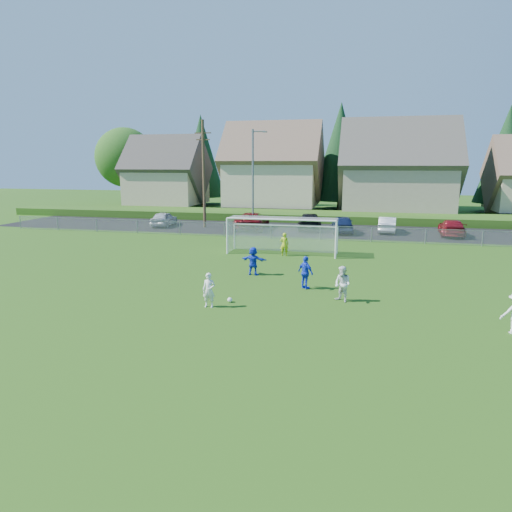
% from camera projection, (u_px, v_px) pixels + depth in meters
% --- Properties ---
extents(ground, '(160.00, 160.00, 0.00)m').
position_uv_depth(ground, '(204.00, 339.00, 16.05)').
color(ground, '#193D0C').
rests_on(ground, ground).
extents(asphalt_lot, '(60.00, 60.00, 0.00)m').
position_uv_depth(asphalt_lot, '(304.00, 230.00, 42.29)').
color(asphalt_lot, black).
rests_on(asphalt_lot, ground).
extents(grass_embankment, '(70.00, 6.00, 0.80)m').
position_uv_depth(grass_embankment, '(313.00, 216.00, 49.36)').
color(grass_embankment, '#1E420F').
rests_on(grass_embankment, ground).
extents(soccer_ball, '(0.22, 0.22, 0.22)m').
position_uv_depth(soccer_ball, '(230.00, 300.00, 20.29)').
color(soccer_ball, white).
rests_on(soccer_ball, ground).
extents(player_white_a, '(0.56, 0.37, 1.50)m').
position_uv_depth(player_white_a, '(209.00, 290.00, 19.49)').
color(player_white_a, white).
rests_on(player_white_a, ground).
extents(player_white_b, '(0.99, 0.97, 1.61)m').
position_uv_depth(player_white_b, '(342.00, 284.00, 20.25)').
color(player_white_b, white).
rests_on(player_white_b, ground).
extents(player_blue_a, '(1.00, 0.90, 1.63)m').
position_uv_depth(player_blue_a, '(306.00, 273.00, 22.35)').
color(player_blue_a, '#1635D3').
rests_on(player_blue_a, ground).
extents(player_blue_b, '(1.51, 0.68, 1.57)m').
position_uv_depth(player_blue_b, '(253.00, 261.00, 25.14)').
color(player_blue_b, '#1635D3').
rests_on(player_blue_b, ground).
extents(goalkeeper, '(0.59, 0.40, 1.56)m').
position_uv_depth(goalkeeper, '(284.00, 244.00, 30.30)').
color(goalkeeper, '#AFC817').
rests_on(goalkeeper, ground).
extents(car_a, '(1.94, 4.20, 1.40)m').
position_uv_depth(car_a, '(164.00, 219.00, 44.68)').
color(car_a, silver).
rests_on(car_a, ground).
extents(car_c, '(2.88, 5.78, 1.57)m').
position_uv_depth(car_c, '(252.00, 221.00, 42.50)').
color(car_c, '#660B0F').
rests_on(car_c, ground).
extents(car_d, '(2.64, 5.37, 1.50)m').
position_uv_depth(car_d, '(310.00, 221.00, 42.30)').
color(car_d, black).
rests_on(car_d, ground).
extents(car_e, '(2.25, 4.65, 1.53)m').
position_uv_depth(car_e, '(342.00, 224.00, 40.38)').
color(car_e, '#131F44').
rests_on(car_e, ground).
extents(car_f, '(1.72, 4.27, 1.38)m').
position_uv_depth(car_f, '(387.00, 225.00, 40.64)').
color(car_f, silver).
rests_on(car_f, ground).
extents(car_g, '(2.25, 4.86, 1.38)m').
position_uv_depth(car_g, '(452.00, 228.00, 38.67)').
color(car_g, maroon).
rests_on(car_g, ground).
extents(soccer_goal, '(7.42, 1.90, 2.50)m').
position_uv_depth(soccer_goal, '(283.00, 230.00, 31.04)').
color(soccer_goal, white).
rests_on(soccer_goal, ground).
extents(chainlink_fence, '(52.06, 0.06, 1.20)m').
position_uv_depth(chainlink_fence, '(295.00, 232.00, 36.91)').
color(chainlink_fence, gray).
rests_on(chainlink_fence, ground).
extents(streetlight, '(1.38, 0.18, 9.00)m').
position_uv_depth(streetlight, '(253.00, 177.00, 40.88)').
color(streetlight, slate).
rests_on(streetlight, ground).
extents(utility_pole, '(1.60, 0.26, 10.00)m').
position_uv_depth(utility_pole, '(204.00, 173.00, 42.90)').
color(utility_pole, '#473321').
rests_on(utility_pole, ground).
extents(houses_row, '(53.90, 11.45, 13.27)m').
position_uv_depth(houses_row, '(337.00, 152.00, 54.65)').
color(houses_row, tan).
rests_on(houses_row, ground).
extents(tree_row, '(65.98, 12.36, 13.80)m').
position_uv_depth(tree_row, '(333.00, 157.00, 60.92)').
color(tree_row, '#382616').
rests_on(tree_row, ground).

